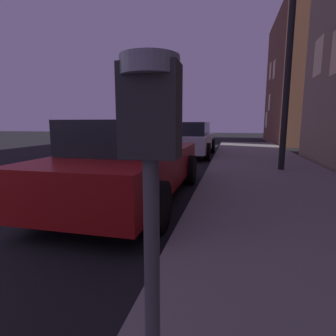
{
  "coord_description": "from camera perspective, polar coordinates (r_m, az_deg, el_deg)",
  "views": [
    {
      "loc": [
        4.61,
        -0.52,
        1.38
      ],
      "look_at": [
        4.05,
        1.83,
        0.97
      ],
      "focal_mm": 28.43,
      "sensor_mm": 36.0,
      "label": 1
    }
  ],
  "objects": [
    {
      "name": "parking_meter",
      "position": [
        0.89,
        -3.71,
        0.19
      ],
      "size": [
        0.19,
        0.19,
        1.44
      ],
      "color": "#59595B",
      "rests_on": "sidewalk"
    },
    {
      "name": "car_white",
      "position": [
        11.53,
        4.53,
        6.23
      ],
      "size": [
        2.04,
        4.39,
        1.43
      ],
      "color": "silver",
      "rests_on": "ground"
    },
    {
      "name": "car_red",
      "position": [
        4.88,
        -7.95,
        1.46
      ],
      "size": [
        1.98,
        4.48,
        1.43
      ],
      "color": "maroon",
      "rests_on": "ground"
    },
    {
      "name": "street_lamp",
      "position": [
        8.07,
        24.86,
        25.39
      ],
      "size": [
        0.44,
        0.44,
        5.34
      ],
      "color": "black",
      "rests_on": "sidewalk"
    }
  ]
}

